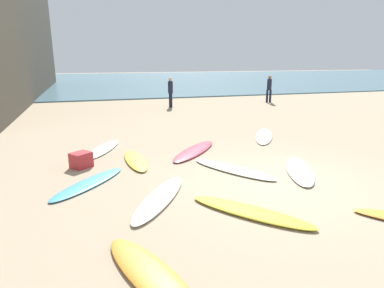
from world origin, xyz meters
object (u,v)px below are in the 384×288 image
(surfboard_6, at_px, (194,151))
(beachgoer_near, at_px, (269,88))
(surfboard_8, at_px, (264,136))
(beach_cooler, at_px, (81,160))
(surfboard_1, at_px, (250,212))
(surfboard_0, at_px, (233,169))
(surfboard_9, at_px, (135,160))
(surfboard_4, at_px, (160,198))
(surfboard_5, at_px, (299,170))
(surfboard_7, at_px, (89,183))
(surfboard_3, at_px, (104,149))
(surfboard_2, at_px, (151,275))
(beachgoer_mid, at_px, (170,91))

(surfboard_6, xyz_separation_m, beachgoer_near, (7.75, 9.52, 0.89))
(surfboard_8, height_order, beach_cooler, beach_cooler)
(beach_cooler, bearing_deg, surfboard_8, 15.55)
(surfboard_8, height_order, beachgoer_near, beachgoer_near)
(surfboard_1, height_order, beachgoer_near, beachgoer_near)
(surfboard_0, bearing_deg, surfboard_6, -108.60)
(surfboard_8, bearing_deg, surfboard_9, 48.90)
(surfboard_4, distance_m, surfboard_5, 3.69)
(surfboard_0, bearing_deg, surfboard_7, -32.72)
(surfboard_3, distance_m, surfboard_8, 5.55)
(surfboard_9, bearing_deg, beach_cooler, -0.35)
(surfboard_7, xyz_separation_m, beach_cooler, (-0.20, 1.30, 0.16))
(surfboard_9, relative_size, beachgoer_near, 1.21)
(surfboard_3, height_order, beach_cooler, beach_cooler)
(surfboard_7, relative_size, surfboard_8, 0.87)
(surfboard_7, bearing_deg, surfboard_2, -36.78)
(beachgoer_near, bearing_deg, surfboard_2, -105.23)
(surfboard_3, distance_m, surfboard_6, 2.79)
(beachgoer_mid, bearing_deg, beach_cooler, -28.79)
(surfboard_5, xyz_separation_m, beachgoer_mid, (-0.63, 11.67, 0.89))
(surfboard_0, distance_m, surfboard_5, 1.63)
(surfboard_0, bearing_deg, beachgoer_mid, -126.86)
(surfboard_6, height_order, surfboard_9, surfboard_6)
(surfboard_0, height_order, beach_cooler, beach_cooler)
(surfboard_7, xyz_separation_m, surfboard_9, (1.19, 1.38, 0.01))
(surfboard_5, distance_m, surfboard_9, 4.26)
(beachgoer_mid, bearing_deg, surfboard_6, -12.21)
(surfboard_9, bearing_deg, surfboard_0, 144.33)
(surfboard_7, height_order, surfboard_9, surfboard_9)
(beachgoer_near, bearing_deg, surfboard_8, -101.44)
(surfboard_1, bearing_deg, surfboard_6, 46.68)
(surfboard_4, bearing_deg, beachgoer_mid, -71.93)
(surfboard_1, relative_size, beach_cooler, 5.07)
(surfboard_0, relative_size, surfboard_3, 1.07)
(surfboard_3, bearing_deg, surfboard_5, -14.21)
(surfboard_0, xyz_separation_m, beach_cooler, (-3.64, 1.33, 0.16))
(beachgoer_near, bearing_deg, surfboard_7, -114.95)
(surfboard_3, relative_size, surfboard_5, 0.98)
(surfboard_3, bearing_deg, surfboard_1, -42.31)
(surfboard_9, distance_m, beachgoer_mid, 10.26)
(surfboard_6, xyz_separation_m, surfboard_8, (2.95, 1.18, -0.01))
(surfboard_5, bearing_deg, surfboard_0, -173.88)
(surfboard_9, bearing_deg, beachgoer_near, -137.41)
(surfboard_8, bearing_deg, surfboard_0, 80.55)
(surfboard_9, bearing_deg, surfboard_3, -65.68)
(surfboard_3, height_order, surfboard_7, surfboard_3)
(beachgoer_mid, bearing_deg, surfboard_4, -17.53)
(surfboard_1, xyz_separation_m, surfboard_9, (-1.62, 3.67, -0.00))
(surfboard_1, xyz_separation_m, surfboard_3, (-2.41, 5.16, -0.01))
(surfboard_3, distance_m, surfboard_4, 4.21)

